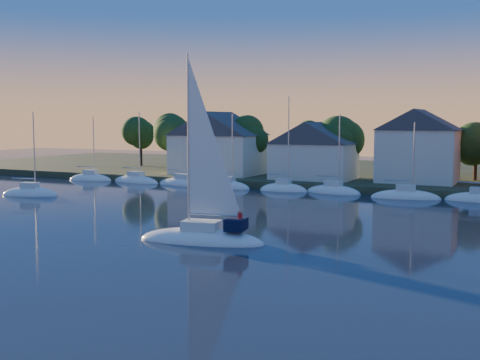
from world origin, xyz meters
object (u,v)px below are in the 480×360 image
Objects in this scene: drifting_sailboat_left at (30,195)px; hero_sailboat at (203,234)px; clubhouse_east at (418,145)px; clubhouse_centre at (314,150)px; clubhouse_west at (218,142)px.

hero_sailboat is at bearing -41.86° from drifting_sailboat_left.
clubhouse_east is 50.74m from drifting_sailboat_left.
clubhouse_east is at bearing 8.13° from clubhouse_centre.
clubhouse_west is 1.30× the size of clubhouse_east.
hero_sailboat is (5.70, -41.52, -4.50)m from clubhouse_centre.
clubhouse_east reaches higher than drifting_sailboat_left.
drifting_sailboat_left is (-41.75, -28.22, -5.90)m from clubhouse_east.
hero_sailboat reaches higher than clubhouse_east.
clubhouse_east is 0.68× the size of hero_sailboat.
clubhouse_east is at bearing 1.91° from clubhouse_west.
clubhouse_east reaches higher than clubhouse_centre.
clubhouse_centre is 42.15m from hero_sailboat.
clubhouse_east is 44.63m from hero_sailboat.
hero_sailboat is 36.78m from drifting_sailboat_left.
clubhouse_west is 1.18× the size of clubhouse_centre.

